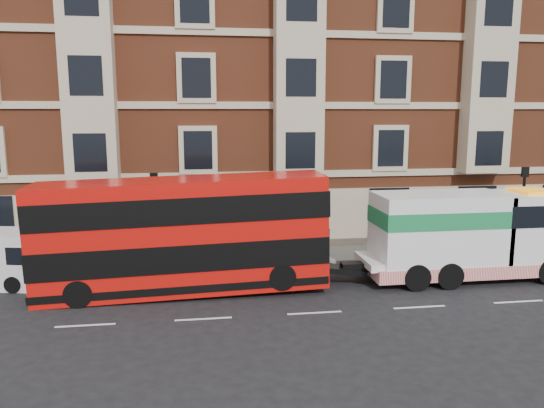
{
  "coord_description": "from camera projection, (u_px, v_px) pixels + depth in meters",
  "views": [
    {
      "loc": [
        -4.13,
        -17.81,
        7.21
      ],
      "look_at": [
        -0.98,
        4.0,
        3.34
      ],
      "focal_mm": 35.0,
      "sensor_mm": 36.0,
      "label": 1
    }
  ],
  "objects": [
    {
      "name": "lamp_post_west",
      "position": [
        155.0,
        213.0,
        23.92
      ],
      "size": [
        0.35,
        0.15,
        4.35
      ],
      "color": "black",
      "rests_on": "sidewalk"
    },
    {
      "name": "ground",
      "position": [
        315.0,
        313.0,
        19.18
      ],
      "size": [
        120.0,
        120.0,
        0.0
      ],
      "primitive_type": "plane",
      "color": "black",
      "rests_on": "ground"
    },
    {
      "name": "tow_truck",
      "position": [
        467.0,
        234.0,
        22.76
      ],
      "size": [
        9.1,
        2.69,
        3.79
      ],
      "color": "white",
      "rests_on": "ground"
    },
    {
      "name": "lamp_post_east",
      "position": [
        523.0,
        203.0,
        26.45
      ],
      "size": [
        0.35,
        0.15,
        4.35
      ],
      "color": "black",
      "rests_on": "sidewalk"
    },
    {
      "name": "sidewalk",
      "position": [
        281.0,
        256.0,
        26.48
      ],
      "size": [
        90.0,
        3.0,
        0.15
      ],
      "primitive_type": "cube",
      "color": "slate",
      "rests_on": "ground"
    },
    {
      "name": "double_decker_bus",
      "position": [
        182.0,
        233.0,
        20.99
      ],
      "size": [
        11.37,
        2.61,
        4.6
      ],
      "color": "red",
      "rests_on": "ground"
    },
    {
      "name": "victorian_terrace",
      "position": [
        270.0,
        63.0,
        32.14
      ],
      "size": [
        45.0,
        12.0,
        20.4
      ],
      "color": "brown",
      "rests_on": "ground"
    }
  ]
}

